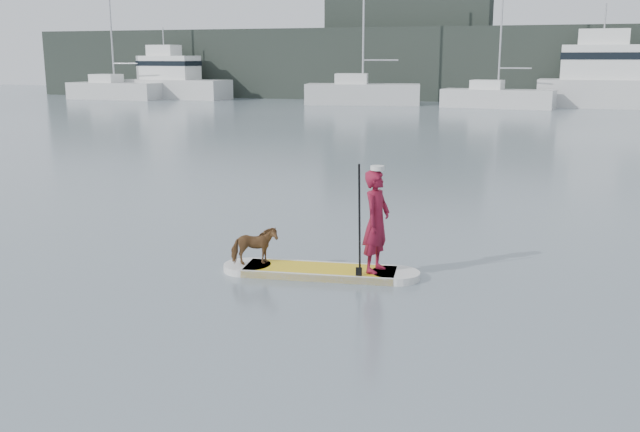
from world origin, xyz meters
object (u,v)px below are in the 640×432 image
(paddler, at_px, (376,221))
(sailboat_d, at_px, (497,96))
(paddleboard, at_px, (320,271))
(sailboat_a, at_px, (114,89))
(sailboat_c, at_px, (362,92))
(motor_yacht_a, at_px, (619,79))
(motor_yacht_b, at_px, (174,79))
(dog, at_px, (254,246))

(paddler, height_order, sailboat_d, sailboat_d)
(paddleboard, height_order, sailboat_d, sailboat_d)
(sailboat_a, relative_size, sailboat_c, 0.97)
(paddleboard, bearing_deg, motor_yacht_a, 72.73)
(motor_yacht_a, xyz_separation_m, motor_yacht_b, (-36.15, 0.35, -0.34))
(sailboat_d, bearing_deg, paddler, -81.20)
(sailboat_a, bearing_deg, sailboat_c, 2.53)
(paddler, distance_m, sailboat_a, 54.82)
(paddler, height_order, sailboat_a, sailboat_a)
(sailboat_d, xyz_separation_m, motor_yacht_a, (8.29, 2.91, 1.22))
(paddleboard, xyz_separation_m, motor_yacht_b, (-28.30, 45.64, 1.65))
(paddler, distance_m, sailboat_c, 44.59)
(paddleboard, relative_size, sailboat_a, 0.27)
(paddleboard, xyz_separation_m, sailboat_c, (-10.66, 43.18, 0.86))
(sailboat_d, xyz_separation_m, motor_yacht_b, (-27.86, 3.26, 0.88))
(sailboat_a, xyz_separation_m, sailboat_d, (32.44, -0.90, -0.02))
(dog, height_order, sailboat_a, sailboat_a)
(paddleboard, bearing_deg, dog, -180.00)
(sailboat_a, height_order, motor_yacht_a, sailboat_a)
(paddler, distance_m, motor_yacht_b, 54.10)
(dog, distance_m, motor_yacht_b, 53.27)
(sailboat_d, bearing_deg, sailboat_a, -174.63)
(sailboat_c, xyz_separation_m, motor_yacht_a, (18.51, 2.12, 1.13))
(dog, bearing_deg, paddler, -114.99)
(paddleboard, distance_m, sailboat_a, 54.36)
(paddleboard, relative_size, sailboat_c, 0.26)
(sailboat_c, xyz_separation_m, motor_yacht_b, (-17.63, 2.47, 0.79))
(paddleboard, height_order, dog, dog)
(sailboat_a, height_order, motor_yacht_b, sailboat_a)
(paddler, bearing_deg, sailboat_c, 25.66)
(sailboat_c, height_order, motor_yacht_b, sailboat_c)
(paddler, xyz_separation_m, sailboat_d, (-1.36, 42.26, -0.12))
(motor_yacht_b, bearing_deg, sailboat_c, -1.49)
(dog, xyz_separation_m, motor_yacht_a, (8.96, 45.44, 1.61))
(sailboat_c, distance_m, motor_yacht_b, 17.82)
(sailboat_a, xyz_separation_m, sailboat_c, (22.22, -0.10, 0.08))
(motor_yacht_a, bearing_deg, sailboat_c, -171.33)
(sailboat_d, height_order, motor_yacht_a, sailboat_d)
(paddler, relative_size, motor_yacht_b, 0.17)
(paddleboard, distance_m, motor_yacht_a, 46.01)
(motor_yacht_b, bearing_deg, motor_yacht_a, 5.92)
(paddleboard, distance_m, motor_yacht_b, 53.73)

